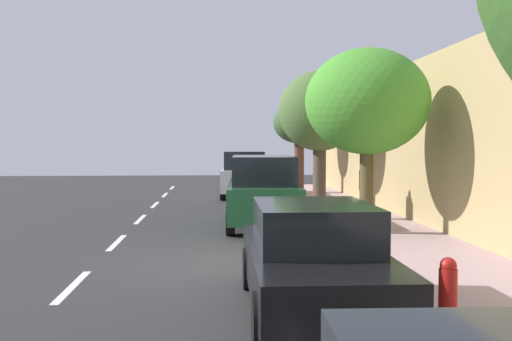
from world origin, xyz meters
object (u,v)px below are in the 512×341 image
street_tree_mid_block (367,102)px  street_tree_far_end (320,112)px  bicycle_at_curb (270,199)px  parked_suv_green_mid (263,191)px  street_tree_corner (299,125)px  parked_sedan_black_second (313,259)px  parked_suv_white_far (245,173)px  cyclist_with_backpack (278,180)px  fire_hydrant (448,292)px  pedestrian_on_phone (364,186)px

street_tree_mid_block → street_tree_far_end: bearing=90.0°
bicycle_at_curb → street_tree_far_end: street_tree_far_end is taller
parked_suv_green_mid → street_tree_corner: size_ratio=1.18×
parked_sedan_black_second → parked_suv_green_mid: (-0.05, 8.20, 0.27)m
parked_suv_white_far → cyclist_with_backpack: (0.90, -5.31, 0.05)m
parked_suv_white_far → fire_hydrant: size_ratio=5.72×
parked_suv_green_mid → cyclist_with_backpack: parked_suv_green_mid is taller
parked_suv_white_far → pedestrian_on_phone: size_ratio=2.88×
parked_sedan_black_second → parked_suv_green_mid: size_ratio=0.92×
parked_suv_white_far → street_tree_corner: 3.31m
parked_suv_white_far → cyclist_with_backpack: size_ratio=2.73×
parked_suv_green_mid → parked_suv_white_far: size_ratio=1.00×
parked_suv_white_far → parked_suv_green_mid: bearing=-89.5°
parked_sedan_black_second → street_tree_mid_block: 7.03m
street_tree_mid_block → street_tree_far_end: 6.57m
cyclist_with_backpack → pedestrian_on_phone: bearing=-56.5°
street_tree_corner → cyclist_with_backpack: bearing=-104.9°
parked_suv_green_mid → pedestrian_on_phone: (2.98, 0.50, 0.06)m
parked_suv_green_mid → pedestrian_on_phone: bearing=9.6°
cyclist_with_backpack → fire_hydrant: size_ratio=2.10×
bicycle_at_curb → fire_hydrant: bearing=-86.2°
bicycle_at_curb → street_tree_corner: street_tree_corner is taller
pedestrian_on_phone → street_tree_corner: bearing=93.8°
street_tree_corner → parked_suv_white_far: bearing=-167.2°
parked_sedan_black_second → fire_hydrant: bearing=-39.3°
street_tree_corner → fire_hydrant: bearing=-92.7°
cyclist_with_backpack → street_tree_mid_block: street_tree_mid_block is taller
parked_suv_white_far → street_tree_far_end: street_tree_far_end is taller
cyclist_with_backpack → pedestrian_on_phone: pedestrian_on_phone is taller
street_tree_mid_block → pedestrian_on_phone: bearing=76.9°
cyclist_with_backpack → street_tree_mid_block: (1.57, -5.86, 2.26)m
parked_suv_green_mid → street_tree_corner: 10.16m
bicycle_at_curb → pedestrian_on_phone: size_ratio=1.03×
parked_suv_white_far → street_tree_mid_block: street_tree_mid_block is taller
parked_suv_green_mid → parked_suv_white_far: 9.08m
street_tree_mid_block → street_tree_far_end: (-0.00, 6.57, 0.11)m
parked_suv_white_far → fire_hydrant: (1.57, -18.45, -0.46)m
street_tree_corner → pedestrian_on_phone: bearing=-86.2°
parked_sedan_black_second → street_tree_mid_block: size_ratio=0.98×
bicycle_at_curb → parked_sedan_black_second: bearing=-92.5°
parked_sedan_black_second → cyclist_with_backpack: bearing=86.3°
parked_sedan_black_second → parked_suv_white_far: parked_suv_white_far is taller
cyclist_with_backpack → fire_hydrant: cyclist_with_backpack is taller
parked_sedan_black_second → street_tree_mid_block: street_tree_mid_block is taller
fire_hydrant → parked_suv_green_mid: bearing=99.0°
cyclist_with_backpack → street_tree_far_end: (1.57, 0.71, 2.37)m
street_tree_mid_block → street_tree_corner: 11.73m
street_tree_corner → street_tree_mid_block: bearing=-90.0°
street_tree_far_end → street_tree_mid_block: bearing=-90.0°
parked_suv_white_far → street_tree_mid_block: size_ratio=1.07×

